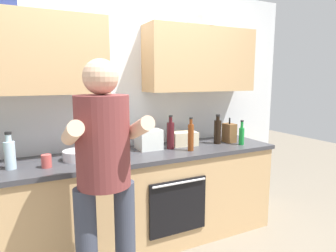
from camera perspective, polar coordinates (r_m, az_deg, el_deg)
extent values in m
plane|color=#756B5B|center=(3.06, -6.12, -21.92)|extent=(12.00, 12.00, 0.00)
cube|color=silver|center=(2.98, -8.97, 2.76)|extent=(4.00, 0.06, 2.50)
cube|color=tan|center=(2.64, -25.13, 12.63)|extent=(1.20, 0.32, 0.65)
cube|color=tan|center=(3.14, 6.33, 12.72)|extent=(1.20, 0.32, 0.65)
cylinder|color=silver|center=(3.20, 6.81, 19.42)|extent=(0.33, 0.33, 0.10)
cube|color=tan|center=(2.86, -6.27, -14.52)|extent=(2.80, 0.60, 0.86)
cube|color=#38383D|center=(2.71, -6.44, -5.77)|extent=(2.84, 0.64, 0.04)
cube|color=black|center=(2.70, 2.03, -15.49)|extent=(0.56, 0.02, 0.50)
cylinder|color=silver|center=(2.59, 2.30, -11.06)|extent=(0.52, 0.02, 0.02)
cylinder|color=#383D4C|center=(2.19, -8.32, -21.90)|extent=(0.14, 0.14, 0.90)
cylinder|color=brown|center=(1.88, -12.60, -2.92)|extent=(0.34, 0.34, 0.58)
sphere|color=#D8AD8C|center=(1.84, -13.03, 9.33)|extent=(0.22, 0.22, 0.22)
cylinder|color=#D8AD8C|center=(1.71, -18.20, -1.38)|extent=(0.09, 0.31, 0.19)
cylinder|color=#D8AD8C|center=(1.81, -5.62, -0.41)|extent=(0.09, 0.31, 0.19)
cylinder|color=black|center=(3.12, 9.63, -1.16)|extent=(0.07, 0.07, 0.25)
cylinder|color=black|center=(3.10, 9.71, 1.49)|extent=(0.04, 0.04, 0.04)
cylinder|color=black|center=(3.10, 9.72, 2.07)|extent=(0.04, 0.04, 0.02)
cylinder|color=brown|center=(2.78, 4.47, -2.29)|extent=(0.06, 0.06, 0.25)
cylinder|color=brown|center=(2.75, 4.51, 0.84)|extent=(0.03, 0.03, 0.05)
cylinder|color=black|center=(2.75, 4.51, 1.53)|extent=(0.03, 0.03, 0.01)
cylinder|color=red|center=(2.78, -13.83, -3.51)|extent=(0.07, 0.07, 0.16)
cylinder|color=red|center=(2.76, -13.92, -1.20)|extent=(0.03, 0.03, 0.07)
cylinder|color=black|center=(2.75, -13.95, -0.35)|extent=(0.04, 0.04, 0.02)
cylinder|color=orange|center=(2.56, -11.40, -4.24)|extent=(0.06, 0.06, 0.18)
cylinder|color=orange|center=(2.53, -11.49, -1.52)|extent=(0.03, 0.03, 0.06)
cylinder|color=black|center=(2.52, -11.51, -0.61)|extent=(0.04, 0.04, 0.02)
cylinder|color=#198C33|center=(3.13, 14.14, -1.98)|extent=(0.05, 0.05, 0.17)
cylinder|color=#198C33|center=(3.11, 14.23, 0.21)|extent=(0.03, 0.03, 0.07)
cylinder|color=black|center=(3.10, 14.26, 0.96)|extent=(0.03, 0.03, 0.01)
cylinder|color=silver|center=(2.52, -28.46, -5.08)|extent=(0.08, 0.08, 0.21)
cylinder|color=silver|center=(2.49, -28.69, -2.08)|extent=(0.04, 0.04, 0.06)
cylinder|color=black|center=(2.48, -28.76, -1.21)|extent=(0.05, 0.05, 0.02)
cylinder|color=#471419|center=(2.85, 0.49, -1.91)|extent=(0.07, 0.07, 0.26)
cylinder|color=#471419|center=(2.82, 0.50, 1.22)|extent=(0.03, 0.03, 0.05)
cylinder|color=black|center=(2.82, 0.50, 1.93)|extent=(0.04, 0.04, 0.02)
cylinder|color=#BF4C47|center=(2.45, -22.62, -6.34)|extent=(0.08, 0.08, 0.10)
cylinder|color=silver|center=(2.59, -17.17, -5.45)|extent=(0.25, 0.25, 0.08)
cube|color=brown|center=(3.22, 11.85, -1.32)|extent=(0.10, 0.14, 0.20)
cylinder|color=black|center=(3.18, 11.94, 0.92)|extent=(0.02, 0.02, 0.06)
cylinder|color=black|center=(3.23, 11.92, 1.05)|extent=(0.02, 0.02, 0.06)
cube|color=silver|center=(2.85, -3.81, -2.58)|extent=(0.22, 0.22, 0.20)
cube|color=beige|center=(3.02, 3.13, -2.44)|extent=(0.28, 0.22, 0.14)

